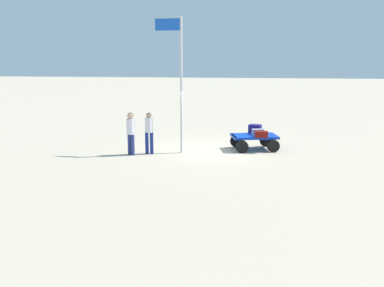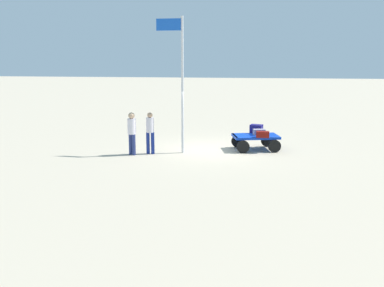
% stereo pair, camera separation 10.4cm
% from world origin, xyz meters
% --- Properties ---
extents(ground_plane, '(120.00, 120.00, 0.00)m').
position_xyz_m(ground_plane, '(0.00, 0.00, 0.00)').
color(ground_plane, '#B9A990').
extents(luggage_cart, '(2.09, 1.70, 0.63)m').
position_xyz_m(luggage_cart, '(-1.77, -0.21, 0.46)').
color(luggage_cart, '#0A33B0').
rests_on(luggage_cart, ground).
extents(suitcase_navy, '(0.53, 0.33, 0.25)m').
position_xyz_m(suitcase_navy, '(-2.07, 0.26, 0.75)').
color(suitcase_navy, '#69100B').
rests_on(suitcase_navy, luggage_cart).
extents(suitcase_dark, '(0.60, 0.51, 0.36)m').
position_xyz_m(suitcase_dark, '(-1.81, -0.81, 0.80)').
color(suitcase_dark, navy).
rests_on(suitcase_dark, luggage_cart).
extents(suitcase_grey, '(0.54, 0.42, 0.24)m').
position_xyz_m(suitcase_grey, '(-1.93, -0.32, 0.75)').
color(suitcase_grey, gray).
rests_on(suitcase_grey, luggage_cart).
extents(worker_lead, '(0.34, 0.34, 1.69)m').
position_xyz_m(worker_lead, '(2.44, 1.16, 0.97)').
color(worker_lead, navy).
rests_on(worker_lead, ground).
extents(worker_trailing, '(0.46, 0.46, 1.71)m').
position_xyz_m(worker_trailing, '(3.12, 1.43, 1.01)').
color(worker_trailing, navy).
rests_on(worker_trailing, ground).
extents(flagpole, '(1.09, 0.10, 5.44)m').
position_xyz_m(flagpole, '(1.28, 0.78, 3.19)').
color(flagpole, silver).
rests_on(flagpole, ground).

